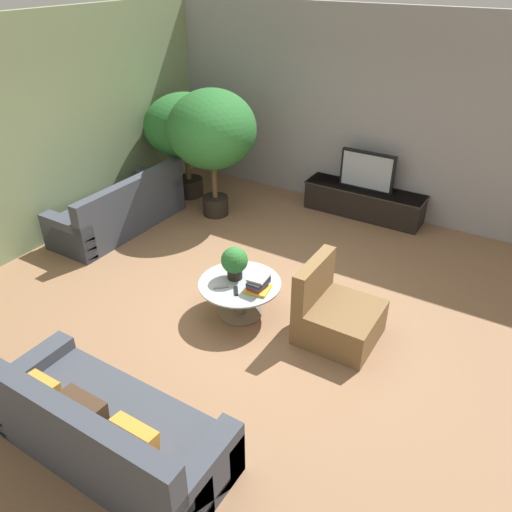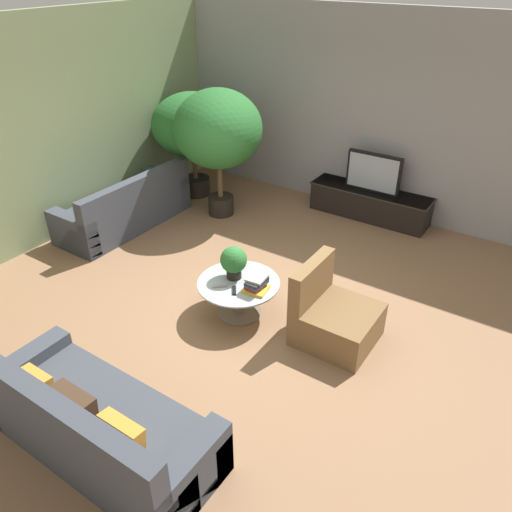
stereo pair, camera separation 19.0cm
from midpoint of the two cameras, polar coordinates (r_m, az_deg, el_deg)
The scene contains 15 objects.
ground_plane at distance 6.00m, azimuth -2.18°, elevation -5.23°, with size 24.00×24.00×0.00m, color #8C6647.
back_wall_stone at distance 8.01m, azimuth 11.04°, elevation 15.75°, with size 7.40×0.12×3.00m, color #939399.
side_wall_left at distance 7.59m, azimuth -23.11°, elevation 13.01°, with size 0.12×7.40×3.00m, color gray.
media_console at distance 8.05m, azimuth 11.54°, elevation 6.15°, with size 1.88×0.50×0.45m.
television at distance 7.85m, azimuth 11.92°, elevation 9.47°, with size 0.84×0.13×0.59m.
coffee_table at distance 5.65m, azimuth -2.81°, elevation -4.14°, with size 0.93×0.93×0.42m.
couch_by_wall at distance 7.76m, azimuth -15.92°, elevation 4.96°, with size 0.84×2.08×0.84m.
couch_near_entry at distance 4.44m, azimuth -18.11°, elevation -18.44°, with size 2.07×0.84×0.84m.
armchair_wicker at distance 5.40m, azimuth 8.03°, elevation -6.72°, with size 0.80×0.76×0.86m.
potted_palm_tall at distance 8.37m, azimuth -8.78°, elevation 14.29°, with size 1.32×1.32×1.72m.
potted_palm_corner at distance 7.55m, azimuth -5.77°, elevation 13.99°, with size 1.31×1.31×1.95m.
potted_plant_tabletop at distance 5.54m, azimuth -3.45°, elevation -0.65°, with size 0.30×0.30×0.39m.
book_stack at distance 5.41m, azimuth -0.76°, elevation -3.21°, with size 0.28×0.29×0.17m.
remote_black at distance 5.43m, azimuth -3.29°, elevation -4.01°, with size 0.04×0.16×0.02m, color black.
remote_silver at distance 5.50m, azimuth -5.01°, elevation -3.54°, with size 0.04×0.16×0.02m, color gray.
Camera 1 is at (2.64, -4.04, 3.56)m, focal length 35.00 mm.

